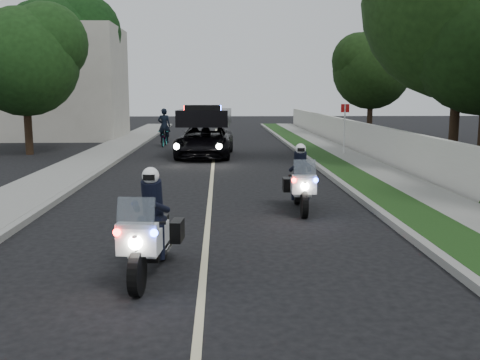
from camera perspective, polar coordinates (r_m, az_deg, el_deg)
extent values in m
plane|color=black|center=(9.71, -3.73, -8.23)|extent=(120.00, 120.00, 0.00)
cube|color=gray|center=(19.84, 8.98, 0.85)|extent=(0.20, 60.00, 0.15)
cube|color=#193814|center=(19.99, 10.95, 0.86)|extent=(1.20, 60.00, 0.16)
cube|color=gray|center=(20.32, 14.52, 0.87)|extent=(1.40, 60.00, 0.16)
cube|color=beige|center=(20.55, 17.27, 2.73)|extent=(0.22, 60.00, 1.50)
cube|color=gray|center=(19.96, -14.80, 0.71)|extent=(0.20, 60.00, 0.15)
cube|color=gray|center=(20.23, -17.85, 0.69)|extent=(2.00, 60.00, 0.16)
cube|color=#A8A396|center=(36.74, -18.67, 9.60)|extent=(8.00, 6.00, 7.00)
cube|color=#BFB78C|center=(19.48, -2.95, 0.59)|extent=(0.12, 50.00, 0.01)
imported|color=black|center=(25.02, -3.69, 2.47)|extent=(2.74, 5.39, 2.55)
imported|color=black|center=(30.20, -7.94, 3.54)|extent=(0.66, 1.67, 0.86)
imported|color=black|center=(30.20, -7.94, 3.54)|extent=(0.68, 0.46, 1.88)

